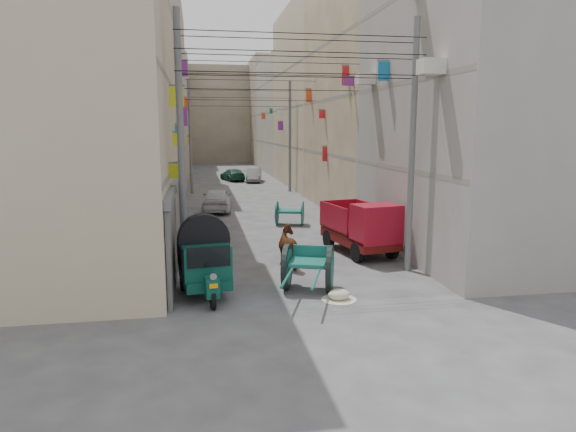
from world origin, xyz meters
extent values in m
plane|color=#414143|center=(0.00, 0.00, 0.00)|extent=(140.00, 140.00, 0.00)
cube|color=tan|center=(-8.00, 8.00, 6.50)|extent=(8.00, 10.00, 13.00)
cube|color=gray|center=(-4.12, 8.00, 3.20)|extent=(0.25, 9.80, 0.18)
cube|color=gray|center=(-4.12, 8.00, 6.20)|extent=(0.25, 9.80, 0.18)
cube|color=#A99F91|center=(-8.00, 19.00, 6.00)|extent=(8.00, 12.00, 12.00)
cube|color=gray|center=(-4.12, 19.00, 3.20)|extent=(0.25, 11.76, 0.18)
cube|color=gray|center=(-4.12, 19.00, 6.20)|extent=(0.25, 11.76, 0.18)
cube|color=gray|center=(-4.12, 19.00, 9.20)|extent=(0.25, 11.76, 0.18)
cube|color=tan|center=(-8.00, 32.00, 7.00)|extent=(8.00, 14.00, 14.00)
cube|color=gray|center=(-4.12, 32.00, 3.20)|extent=(0.25, 13.72, 0.18)
cube|color=gray|center=(-4.12, 32.00, 6.20)|extent=(0.25, 13.72, 0.18)
cube|color=gray|center=(-4.12, 32.00, 9.20)|extent=(0.25, 13.72, 0.18)
cube|color=gray|center=(-8.00, 46.00, 5.90)|extent=(8.00, 14.00, 11.80)
cube|color=gray|center=(-4.12, 46.00, 3.20)|extent=(0.25, 13.72, 0.18)
cube|color=gray|center=(-4.12, 46.00, 6.20)|extent=(0.25, 13.72, 0.18)
cube|color=gray|center=(-4.12, 46.00, 9.20)|extent=(0.25, 13.72, 0.18)
cube|color=tan|center=(-8.00, 59.00, 6.75)|extent=(8.00, 12.00, 13.50)
cube|color=gray|center=(-4.12, 59.00, 3.20)|extent=(0.25, 11.76, 0.18)
cube|color=gray|center=(-4.12, 59.00, 6.20)|extent=(0.25, 11.76, 0.18)
cube|color=gray|center=(-4.12, 59.00, 9.20)|extent=(0.25, 11.76, 0.18)
cube|color=gray|center=(8.00, 8.00, 6.50)|extent=(8.00, 10.00, 13.00)
cube|color=gray|center=(4.12, 8.00, 3.20)|extent=(0.25, 9.80, 0.18)
cube|color=gray|center=(4.12, 8.00, 6.20)|extent=(0.25, 9.80, 0.18)
cube|color=tan|center=(8.00, 19.00, 6.00)|extent=(8.00, 12.00, 12.00)
cube|color=gray|center=(4.12, 19.00, 3.20)|extent=(0.25, 11.76, 0.18)
cube|color=gray|center=(4.12, 19.00, 6.20)|extent=(0.25, 11.76, 0.18)
cube|color=gray|center=(4.12, 19.00, 9.20)|extent=(0.25, 11.76, 0.18)
cube|color=tan|center=(8.00, 32.00, 7.00)|extent=(8.00, 14.00, 14.00)
cube|color=gray|center=(4.12, 32.00, 3.20)|extent=(0.25, 13.72, 0.18)
cube|color=gray|center=(4.12, 32.00, 6.20)|extent=(0.25, 13.72, 0.18)
cube|color=gray|center=(4.12, 32.00, 9.20)|extent=(0.25, 13.72, 0.18)
cube|color=#A99F91|center=(8.00, 46.00, 5.90)|extent=(8.00, 14.00, 11.80)
cube|color=gray|center=(4.12, 46.00, 3.20)|extent=(0.25, 13.72, 0.18)
cube|color=gray|center=(4.12, 46.00, 6.20)|extent=(0.25, 13.72, 0.18)
cube|color=gray|center=(4.12, 46.00, 9.20)|extent=(0.25, 13.72, 0.18)
cube|color=tan|center=(8.00, 59.00, 6.75)|extent=(8.00, 12.00, 13.50)
cube|color=gray|center=(4.12, 59.00, 3.20)|extent=(0.25, 11.76, 0.18)
cube|color=gray|center=(4.12, 59.00, 6.20)|extent=(0.25, 11.76, 0.18)
cube|color=gray|center=(4.12, 59.00, 9.20)|extent=(0.25, 11.76, 0.18)
cube|color=tan|center=(0.00, 66.00, 6.50)|extent=(22.00, 10.00, 13.00)
cube|color=#4D4C51|center=(-3.92, 4.80, 1.30)|extent=(0.12, 3.00, 2.60)
cube|color=#5E5E61|center=(-3.90, 4.80, 2.75)|extent=(0.18, 3.20, 0.25)
cube|color=#4D4C51|center=(-3.92, 8.50, 1.30)|extent=(0.12, 3.00, 2.60)
cube|color=#5E5E61|center=(-3.90, 8.50, 2.75)|extent=(0.18, 3.20, 0.25)
cube|color=#4D4C51|center=(-3.92, 12.20, 1.30)|extent=(0.12, 3.00, 2.60)
cube|color=#5E5E61|center=(-3.90, 12.20, 2.75)|extent=(0.18, 3.20, 0.25)
cube|color=#4D4C51|center=(-3.92, 16.00, 1.30)|extent=(0.12, 3.00, 2.60)
cube|color=#5E5E61|center=(-3.90, 16.00, 2.75)|extent=(0.18, 3.20, 0.25)
cube|color=white|center=(3.81, 34.28, 5.98)|extent=(0.38, 0.08, 0.41)
cube|color=#E9491B|center=(-3.86, 41.61, 3.62)|extent=(0.27, 0.08, 0.71)
cube|color=#C2CD16|center=(-3.78, 6.43, 3.35)|extent=(0.44, 0.08, 0.42)
cube|color=#7E258A|center=(-3.77, 15.80, 5.17)|extent=(0.45, 0.08, 0.84)
cube|color=#E9491B|center=(3.79, 44.88, 5.91)|extent=(0.41, 0.08, 0.59)
cube|color=#C2CD16|center=(-3.81, 9.76, 4.24)|extent=(0.38, 0.08, 0.44)
cube|color=#7E258A|center=(3.78, 33.54, 4.85)|extent=(0.43, 0.08, 0.72)
cube|color=#17833D|center=(3.86, 39.62, 6.25)|extent=(0.28, 0.08, 0.44)
cube|color=#7E258A|center=(-3.76, 20.00, 7.85)|extent=(0.48, 0.08, 0.84)
cube|color=#C2CD16|center=(-3.85, 38.07, 3.67)|extent=(0.31, 0.08, 0.44)
cube|color=red|center=(3.82, 19.02, 5.41)|extent=(0.35, 0.08, 0.45)
cube|color=#E9491B|center=(3.83, 22.65, 6.65)|extent=(0.34, 0.08, 0.79)
cube|color=#1874AD|center=(-3.86, 12.02, 4.50)|extent=(0.28, 0.08, 0.52)
cube|color=#E9491B|center=(-3.86, 29.62, 6.26)|extent=(0.28, 0.08, 0.74)
cube|color=red|center=(3.87, 18.51, 3.22)|extent=(0.26, 0.08, 0.80)
cube|color=red|center=(3.83, 9.37, 6.69)|extent=(0.34, 0.08, 0.55)
cube|color=#C2CD16|center=(-3.76, 8.55, 5.67)|extent=(0.47, 0.08, 0.67)
cube|color=#E9491B|center=(-3.80, 21.15, 6.14)|extent=(0.40, 0.08, 0.47)
cube|color=red|center=(-3.84, 21.66, 5.24)|extent=(0.32, 0.08, 0.55)
cube|color=#7E258A|center=(3.76, 13.74, 6.73)|extent=(0.47, 0.08, 0.35)
cube|color=red|center=(3.84, 14.58, 7.07)|extent=(0.32, 0.08, 0.89)
cube|color=#1874AD|center=(3.78, 9.29, 6.73)|extent=(0.44, 0.08, 0.69)
cube|color=red|center=(-4.06, 6.00, 3.00)|extent=(0.10, 3.20, 0.80)
cube|color=#0B7C79|center=(-4.06, 15.00, 3.00)|extent=(0.10, 3.20, 0.80)
cube|color=white|center=(-4.06, 27.00, 3.00)|extent=(0.10, 3.20, 0.80)
cube|color=red|center=(-4.06, 39.00, 3.00)|extent=(0.10, 3.20, 0.80)
cube|color=#17833D|center=(4.06, 6.00, 3.00)|extent=(0.10, 3.20, 0.80)
cube|color=#1874AD|center=(4.06, 15.00, 3.00)|extent=(0.10, 3.20, 0.80)
cube|color=#17833D|center=(4.06, 27.00, 3.00)|extent=(0.10, 3.20, 0.80)
cube|color=#17833D|center=(4.06, 39.00, 3.00)|extent=(0.10, 3.20, 0.80)
cube|color=beige|center=(3.65, 5.00, 6.40)|extent=(0.70, 0.55, 0.45)
cube|color=beige|center=(3.65, 11.00, 6.60)|extent=(0.70, 0.55, 0.45)
cylinder|color=#5E5E61|center=(-3.60, 6.00, 4.00)|extent=(0.20, 0.20, 8.00)
cylinder|color=#5E5E61|center=(3.60, 6.00, 4.00)|extent=(0.20, 0.20, 8.00)
cylinder|color=#5E5E61|center=(-3.60, 28.00, 4.00)|extent=(0.20, 0.20, 8.00)
cylinder|color=#5E5E61|center=(3.60, 28.00, 4.00)|extent=(0.20, 0.20, 8.00)
cylinder|color=black|center=(0.00, 5.50, 6.20)|extent=(7.40, 0.02, 0.02)
cylinder|color=black|center=(0.00, 5.50, 6.80)|extent=(7.40, 0.02, 0.02)
cylinder|color=black|center=(0.00, 5.50, 7.30)|extent=(7.40, 0.02, 0.02)
cylinder|color=black|center=(0.00, 6.50, 6.20)|extent=(7.40, 0.02, 0.02)
cylinder|color=black|center=(0.00, 6.50, 6.80)|extent=(7.40, 0.02, 0.02)
cylinder|color=black|center=(0.00, 6.50, 7.30)|extent=(7.40, 0.02, 0.02)
cylinder|color=black|center=(0.00, 12.00, 6.20)|extent=(7.40, 0.02, 0.02)
cylinder|color=black|center=(0.00, 12.00, 6.80)|extent=(7.40, 0.02, 0.02)
cylinder|color=black|center=(0.00, 12.00, 7.30)|extent=(7.40, 0.02, 0.02)
cylinder|color=black|center=(0.00, 20.00, 6.20)|extent=(7.40, 0.02, 0.02)
cylinder|color=black|center=(0.00, 20.00, 6.80)|extent=(7.40, 0.02, 0.02)
cylinder|color=black|center=(0.00, 20.00, 7.30)|extent=(7.40, 0.02, 0.02)
cylinder|color=black|center=(0.00, 28.00, 6.20)|extent=(7.40, 0.02, 0.02)
cylinder|color=black|center=(0.00, 28.00, 6.80)|extent=(7.40, 0.02, 0.02)
cylinder|color=black|center=(0.00, 28.00, 7.30)|extent=(7.40, 0.02, 0.02)
cylinder|color=black|center=(-2.85, 3.33, 0.28)|extent=(0.19, 0.56, 0.55)
cylinder|color=black|center=(-3.65, 5.11, 0.28)|extent=(0.19, 0.56, 0.55)
cylinder|color=black|center=(-2.57, 5.26, 0.28)|extent=(0.19, 0.56, 0.55)
cube|color=#0B4236|center=(-3.03, 4.60, 0.47)|extent=(1.48, 2.03, 0.28)
cube|color=#0B4236|center=(-2.86, 3.38, 0.59)|extent=(0.40, 0.49, 0.54)
cylinder|color=silver|center=(-2.83, 3.15, 0.94)|extent=(0.18, 0.07, 0.18)
cube|color=orange|center=(-2.82, 3.13, 0.69)|extent=(0.22, 0.06, 0.12)
cube|color=#0B4236|center=(-3.03, 4.65, 1.04)|extent=(1.50, 1.84, 0.94)
cube|color=black|center=(-2.91, 3.80, 1.28)|extent=(1.13, 0.21, 0.54)
cube|color=black|center=(-3.68, 4.56, 1.14)|extent=(0.20, 1.18, 0.64)
cube|color=black|center=(-2.39, 4.74, 1.14)|extent=(0.20, 1.18, 0.64)
cube|color=silver|center=(-2.91, 3.77, 0.54)|extent=(1.23, 0.22, 0.06)
cylinder|color=black|center=(-0.67, 4.71, 0.67)|extent=(0.58, 1.31, 1.34)
cylinder|color=#155D53|center=(-0.67, 4.71, 0.67)|extent=(0.50, 1.04, 1.05)
cylinder|color=#5E5E61|center=(-0.67, 4.71, 0.67)|extent=(0.26, 0.23, 0.17)
cylinder|color=black|center=(0.51, 4.29, 0.67)|extent=(0.58, 1.31, 1.34)
cylinder|color=#155D53|center=(0.51, 4.29, 0.67)|extent=(0.50, 1.04, 1.05)
cylinder|color=#5E5E61|center=(0.51, 4.29, 0.67)|extent=(0.26, 0.23, 0.17)
cylinder|color=#5E5E61|center=(-0.08, 4.50, 0.67)|extent=(1.25, 0.50, 0.08)
cube|color=#155D53|center=(-0.08, 4.50, 0.84)|extent=(1.30, 1.33, 0.10)
cube|color=#155D53|center=(0.08, 4.95, 1.05)|extent=(0.97, 0.41, 0.34)
cylinder|color=#155D53|center=(-0.84, 3.50, 0.77)|extent=(0.80, 2.10, 0.07)
cylinder|color=#155D53|center=(-0.12, 3.24, 0.77)|extent=(0.80, 2.10, 0.07)
cylinder|color=black|center=(2.27, 7.26, 0.35)|extent=(0.32, 0.73, 0.71)
cylinder|color=black|center=(1.83, 9.58, 0.35)|extent=(0.32, 0.73, 0.71)
cylinder|color=black|center=(3.64, 7.52, 0.35)|extent=(0.32, 0.73, 0.71)
cylinder|color=black|center=(3.20, 9.84, 0.35)|extent=(0.32, 0.73, 0.71)
cube|color=#540D0C|center=(2.74, 8.55, 0.59)|extent=(2.18, 3.77, 0.38)
cube|color=maroon|center=(2.96, 7.34, 1.34)|extent=(1.74, 1.39, 1.34)
cube|color=black|center=(3.06, 6.84, 1.45)|extent=(1.38, 0.32, 0.59)
cube|color=#540D0C|center=(2.63, 9.13, 0.88)|extent=(2.02, 2.62, 0.13)
cube|color=maroon|center=(1.86, 8.99, 1.34)|extent=(0.50, 2.33, 0.91)
cube|color=maroon|center=(3.40, 9.27, 1.34)|extent=(0.50, 2.33, 0.91)
cube|color=maroon|center=(2.41, 10.27, 1.34)|extent=(1.59, 0.36, 0.91)
cylinder|color=#155D53|center=(0.60, 14.85, 0.58)|extent=(0.40, 1.13, 1.16)
cylinder|color=#155D53|center=(1.80, 14.49, 0.58)|extent=(0.40, 1.13, 1.16)
cube|color=#155D53|center=(1.20, 14.67, 0.69)|extent=(1.35, 1.26, 0.09)
cylinder|color=#5E5E61|center=(1.20, 14.67, 0.58)|extent=(1.26, 0.44, 0.07)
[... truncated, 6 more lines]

